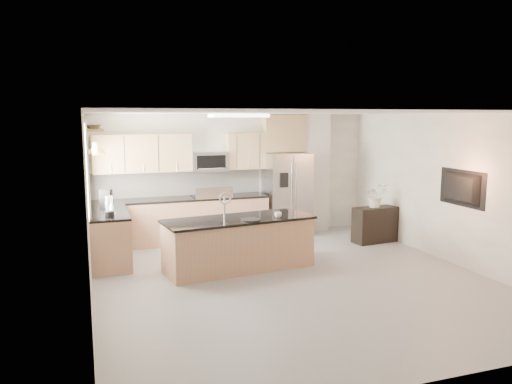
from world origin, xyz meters
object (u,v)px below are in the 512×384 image
object	(u,v)px
cup	(278,215)
platter	(250,220)
television	(458,188)
flower_vase	(376,190)
bowl	(93,126)
microwave	(209,161)
island	(239,243)
kettle	(112,207)
refrigerator	(287,194)
coffee_maker	(106,200)
range	(211,218)
blender	(109,208)
credenza	(375,225)

from	to	relation	value
cup	platter	bearing A→B (deg)	-174.49
platter	television	bearing A→B (deg)	-13.36
flower_vase	bowl	bearing A→B (deg)	174.42
microwave	island	distance (m)	2.50
bowl	island	bearing A→B (deg)	-31.44
cup	platter	world-z (taller)	cup
kettle	flower_vase	size ratio (longest dim) A/B	0.32
cup	television	size ratio (longest dim) A/B	0.11
refrigerator	kettle	size ratio (longest dim) A/B	7.71
microwave	cup	bearing A→B (deg)	-75.89
coffee_maker	refrigerator	bearing A→B (deg)	11.44
refrigerator	coffee_maker	xyz separation A→B (m)	(-3.75, -0.76, 0.20)
platter	flower_vase	size ratio (longest dim) A/B	0.45
microwave	flower_vase	size ratio (longest dim) A/B	1.05
range	kettle	xyz separation A→B (m)	(-2.02, -1.24, 0.55)
microwave	blender	world-z (taller)	microwave
cup	blender	bearing A→B (deg)	166.13
bowl	flower_vase	world-z (taller)	bowl
range	credenza	distance (m)	3.36
refrigerator	platter	world-z (taller)	refrigerator
cup	refrigerator	bearing A→B (deg)	64.42
island	platter	xyz separation A→B (m)	(0.13, -0.24, 0.44)
island	flower_vase	bearing A→B (deg)	7.74
range	bowl	size ratio (longest dim) A/B	2.85
refrigerator	blender	size ratio (longest dim) A/B	5.07
range	platter	distance (m)	2.35
credenza	kettle	xyz separation A→B (m)	(-5.15, -0.01, 0.66)
microwave	bowl	xyz separation A→B (m)	(-2.25, -0.84, 0.76)
flower_vase	island	bearing A→B (deg)	-165.15
kettle	television	distance (m)	5.85
refrigerator	island	world-z (taller)	refrigerator
platter	cup	bearing A→B (deg)	5.51
coffee_maker	television	distance (m)	6.07
platter	kettle	bearing A→B (deg)	153.29
refrigerator	coffee_maker	size ratio (longest dim) A/B	5.02
cup	platter	distance (m)	0.51
microwave	kettle	bearing A→B (deg)	-145.98
bowl	television	bearing A→B (deg)	-22.66
range	kettle	distance (m)	2.44
range	kettle	world-z (taller)	kettle
refrigerator	bowl	size ratio (longest dim) A/B	4.46
coffee_maker	platter	bearing A→B (deg)	-34.46
island	refrigerator	bearing A→B (deg)	43.07
range	television	distance (m)	4.78
kettle	coffee_maker	xyz separation A→B (m)	(-0.07, 0.44, 0.07)
kettle	platter	bearing A→B (deg)	-26.71
flower_vase	credenza	bearing A→B (deg)	36.01
kettle	bowl	distance (m)	1.48
blender	coffee_maker	xyz separation A→B (m)	(-0.02, 0.79, 0.02)
range	flower_vase	world-z (taller)	flower_vase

